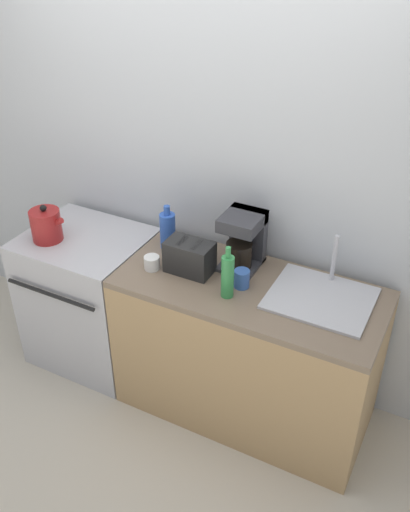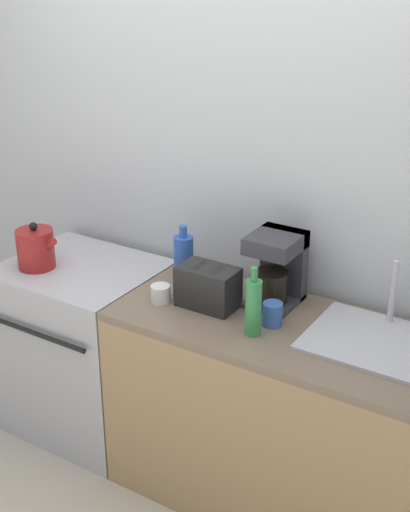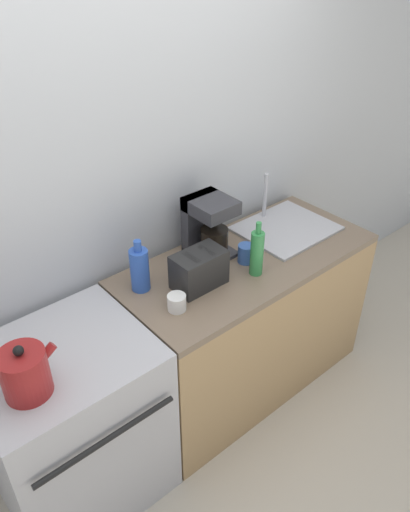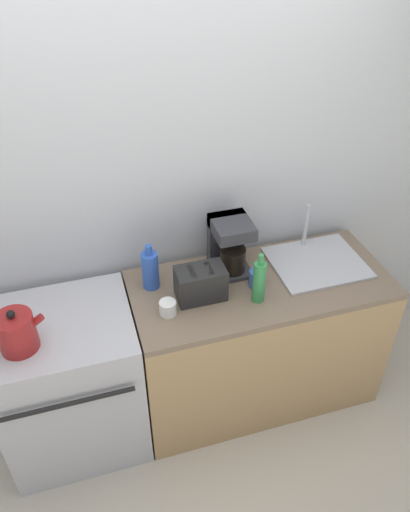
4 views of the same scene
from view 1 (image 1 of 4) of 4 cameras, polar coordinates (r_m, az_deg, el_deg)
The scene contains 12 objects.
ground_plane at distance 3.53m, azimuth -6.05°, elevation -15.22°, with size 12.00×12.00×0.00m, color beige.
wall_back at distance 3.24m, azimuth -0.75°, elevation 8.80°, with size 8.00×0.05×2.60m.
stove at distance 3.68m, azimuth -11.34°, elevation -3.96°, with size 0.72×0.66×0.89m.
counter_block at distance 3.24m, azimuth 4.17°, elevation -9.40°, with size 1.41×0.63×0.89m.
kettle at distance 3.43m, azimuth -15.59°, elevation 2.99°, with size 0.22×0.18×0.23m.
toaster at distance 3.03m, azimuth -1.55°, elevation -0.09°, with size 0.25×0.15×0.18m.
coffee_maker at distance 3.05m, azimuth 3.86°, elevation 1.82°, with size 0.20×0.23×0.31m.
sink_tray at distance 2.92m, azimuth 11.55°, elevation -3.99°, with size 0.51×0.43×0.28m.
bottle_blue at distance 3.23m, azimuth -3.75°, elevation 2.59°, with size 0.09×0.09×0.26m.
bottle_green at distance 2.83m, azimuth 2.27°, elevation -2.01°, with size 0.07×0.07×0.29m.
cup_blue at distance 2.94m, azimuth 3.69°, elevation -2.27°, with size 0.08×0.08×0.10m.
cup_white at distance 3.09m, azimuth -5.33°, elevation -0.67°, with size 0.08×0.08×0.08m.
Camera 1 is at (1.40, -1.91, 2.62)m, focal length 40.00 mm.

